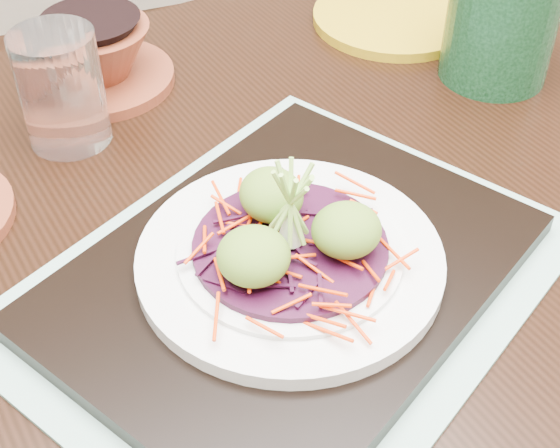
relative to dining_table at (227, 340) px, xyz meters
name	(u,v)px	position (x,y,z in m)	size (l,w,h in m)	color
dining_table	(227,340)	(0.00, 0.00, 0.00)	(1.37, 1.03, 0.78)	black
placemat	(290,281)	(0.04, -0.05, 0.10)	(0.41, 0.32, 0.00)	#82A895
serving_tray	(290,272)	(0.04, -0.05, 0.11)	(0.36, 0.27, 0.02)	black
white_plate	(290,258)	(0.04, -0.05, 0.13)	(0.23, 0.23, 0.02)	silver
cabbage_bed	(290,246)	(0.04, -0.05, 0.14)	(0.15, 0.15, 0.01)	#350A24
carrot_julienne	(290,239)	(0.04, -0.05, 0.15)	(0.18, 0.18, 0.01)	#E63404
guacamole_scoops	(291,226)	(0.04, -0.05, 0.16)	(0.13, 0.11, 0.04)	#5A7623
scallion_garnish	(291,207)	(0.04, -0.05, 0.18)	(0.05, 0.05, 0.08)	#93C64F
water_glass	(62,89)	(-0.08, 0.21, 0.16)	(0.08, 0.08, 0.11)	white
terracotta_bowl_set	(97,59)	(-0.03, 0.29, 0.13)	(0.16, 0.16, 0.06)	maroon
yellow_plate	(394,18)	(0.32, 0.30, 0.11)	(0.19, 0.19, 0.01)	#A98612
green_jar	(502,19)	(0.35, 0.16, 0.17)	(0.11, 0.11, 0.13)	#1A4A28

